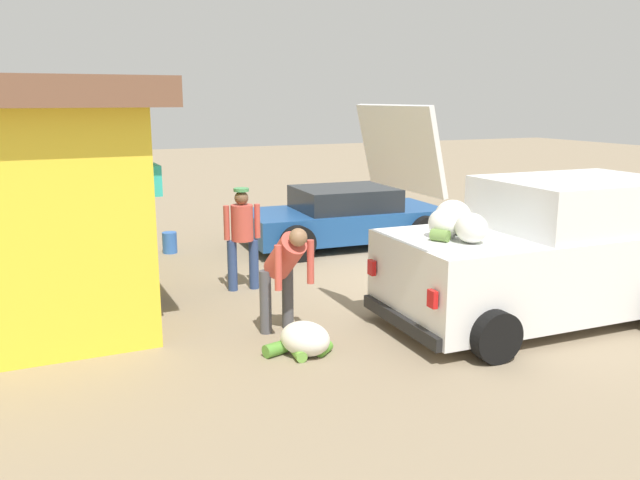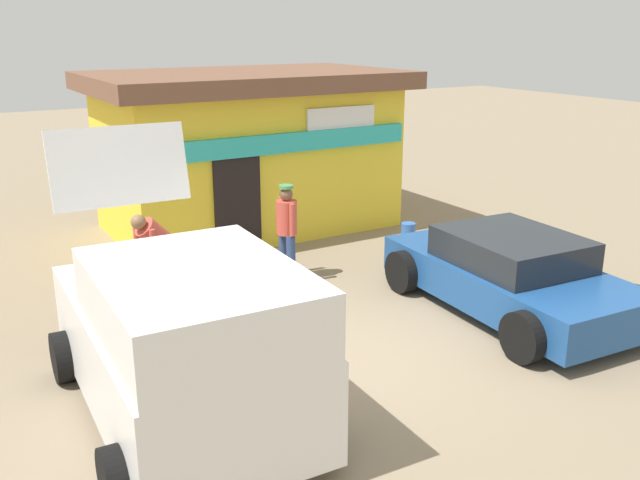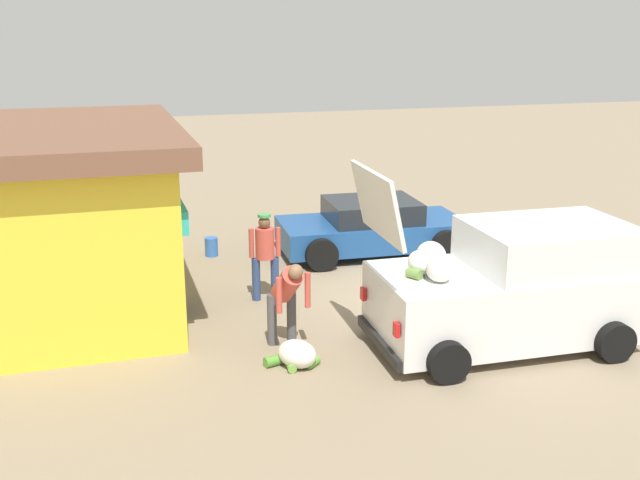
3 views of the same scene
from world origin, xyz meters
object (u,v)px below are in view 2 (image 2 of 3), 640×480
delivery_van (182,337)px  storefront_bar (248,149)px  unloaded_banana_pile (113,297)px  paint_bucket (408,233)px  vendor_standing (287,226)px  parked_sedan (510,274)px  customer_bending (159,247)px

delivery_van → storefront_bar: bearing=59.9°
unloaded_banana_pile → paint_bucket: (5.78, 0.39, 0.02)m
vendor_standing → paint_bucket: size_ratio=3.93×
vendor_standing → paint_bucket: 3.07m
storefront_bar → vendor_standing: size_ratio=3.84×
unloaded_banana_pile → paint_bucket: size_ratio=2.09×
parked_sedan → vendor_standing: bearing=127.6°
vendor_standing → paint_bucket: bearing=10.7°
storefront_bar → parked_sedan: storefront_bar is taller
parked_sedan → customer_bending: (-4.31, 2.97, 0.29)m
paint_bucket → parked_sedan: bearing=-102.4°
storefront_bar → customer_bending: 4.36m
paint_bucket → vendor_standing: bearing=-169.3°
storefront_bar → vendor_standing: 3.43m
storefront_bar → unloaded_banana_pile: 5.00m
storefront_bar → customer_bending: size_ratio=4.32×
delivery_van → vendor_standing: size_ratio=2.63×
customer_bending → unloaded_banana_pile: size_ratio=1.68×
parked_sedan → customer_bending: customer_bending is taller
customer_bending → unloaded_banana_pile: 1.00m
vendor_standing → paint_bucket: vendor_standing is taller
parked_sedan → paint_bucket: 3.50m
parked_sedan → unloaded_banana_pile: size_ratio=4.78×
storefront_bar → paint_bucket: storefront_bar is taller
paint_bucket → customer_bending: bearing=-175.1°
vendor_standing → unloaded_banana_pile: vendor_standing is taller
unloaded_banana_pile → vendor_standing: bearing=-3.4°
parked_sedan → paint_bucket: (0.75, 3.40, -0.37)m
delivery_van → parked_sedan: (5.13, 0.40, -0.37)m
delivery_van → parked_sedan: bearing=4.4°
storefront_bar → parked_sedan: size_ratio=1.51×
delivery_van → parked_sedan: size_ratio=1.04×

